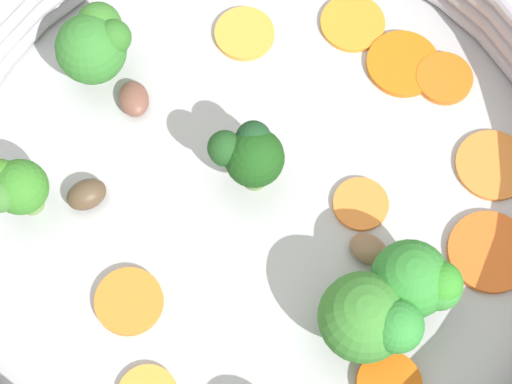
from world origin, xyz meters
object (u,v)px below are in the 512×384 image
object	(u,v)px
broccoli_floret_5	(418,281)
carrot_slice_5	(403,64)
carrot_slice_3	(361,204)
mushroom_piece_0	(134,99)
carrot_slice_0	(493,165)
mushroom_piece_2	(87,194)
carrot_slice_4	(389,384)
broccoli_floret_2	(95,44)
broccoli_floret_3	(243,155)
mushroom_piece_1	(368,249)
carrot_slice_7	(129,301)
carrot_slice_1	(490,252)
carrot_slice_6	(444,78)
carrot_slice_2	(353,23)
broccoli_floret_4	(16,188)
skillet	(256,206)
carrot_slice_9	(241,34)
broccoli_floret_1	(371,317)

from	to	relation	value
broccoli_floret_5	carrot_slice_5	bearing A→B (deg)	173.80
carrot_slice_3	mushroom_piece_0	xyz separation A→B (m)	(-0.07, -0.12, 0.00)
carrot_slice_0	mushroom_piece_2	size ratio (longest dim) A/B	1.88
carrot_slice_4	broccoli_floret_2	size ratio (longest dim) A/B	0.69
broccoli_floret_3	mushroom_piece_2	xyz separation A→B (m)	(0.01, -0.09, -0.02)
mushroom_piece_1	carrot_slice_7	bearing A→B (deg)	-81.39
carrot_slice_1	carrot_slice_3	distance (m)	0.07
broccoli_floret_5	mushroom_piece_2	distance (m)	0.18
carrot_slice_6	mushroom_piece_1	distance (m)	0.12
broccoli_floret_5	mushroom_piece_2	xyz separation A→B (m)	(-0.07, -0.17, -0.03)
carrot_slice_2	carrot_slice_5	xyz separation A→B (m)	(0.03, 0.03, 0.00)
carrot_slice_3	broccoli_floret_3	bearing A→B (deg)	-108.36
broccoli_floret_2	broccoli_floret_4	world-z (taller)	broccoli_floret_2
mushroom_piece_1	broccoli_floret_4	bearing A→B (deg)	-102.05
carrot_slice_3	carrot_slice_0	bearing A→B (deg)	103.54
carrot_slice_3	mushroom_piece_2	bearing A→B (deg)	-95.11
skillet	carrot_slice_4	size ratio (longest dim) A/B	10.24
carrot_slice_1	broccoli_floret_3	world-z (taller)	broccoli_floret_3
carrot_slice_0	carrot_slice_7	distance (m)	0.21
carrot_slice_6	carrot_slice_9	xyz separation A→B (m)	(-0.04, -0.12, -0.00)
carrot_slice_6	mushroom_piece_2	size ratio (longest dim) A/B	1.48
broccoli_floret_4	broccoli_floret_5	bearing A→B (deg)	72.12
mushroom_piece_0	mushroom_piece_1	xyz separation A→B (m)	(0.10, 0.12, 0.00)
carrot_slice_6	carrot_slice_7	xyz separation A→B (m)	(0.12, -0.18, 0.00)
carrot_slice_6	carrot_slice_1	bearing A→B (deg)	5.10
carrot_slice_2	broccoli_floret_4	bearing A→B (deg)	-61.55
carrot_slice_1	broccoli_floret_1	xyz separation A→B (m)	(0.04, -0.07, 0.03)
broccoli_floret_4	carrot_slice_9	bearing A→B (deg)	129.09
carrot_slice_5	mushroom_piece_2	distance (m)	0.20
carrot_slice_9	carrot_slice_5	bearing A→B (deg)	74.27
broccoli_floret_5	mushroom_piece_2	world-z (taller)	broccoli_floret_5
carrot_slice_2	broccoli_floret_1	xyz separation A→B (m)	(0.18, -0.01, 0.03)
broccoli_floret_2	carrot_slice_1	bearing A→B (deg)	58.79
carrot_slice_2	carrot_slice_6	size ratio (longest dim) A/B	1.17
mushroom_piece_1	broccoli_floret_5	bearing A→B (deg)	35.25
broccoli_floret_2	broccoli_floret_3	bearing A→B (deg)	46.97
carrot_slice_1	carrot_slice_3	bearing A→B (deg)	-115.67
broccoli_floret_1	broccoli_floret_5	size ratio (longest dim) A/B	1.02
carrot_slice_1	broccoli_floret_4	distance (m)	0.25
broccoli_floret_2	broccoli_floret_1	bearing A→B (deg)	39.64
mushroom_piece_2	carrot_slice_2	bearing A→B (deg)	122.91
carrot_slice_3	carrot_slice_4	world-z (taller)	carrot_slice_4
carrot_slice_1	carrot_slice_2	xyz separation A→B (m)	(-0.15, -0.06, -0.00)
carrot_slice_4	carrot_slice_6	bearing A→B (deg)	162.86
carrot_slice_0	carrot_slice_3	distance (m)	0.08
skillet	carrot_slice_2	xyz separation A→B (m)	(-0.11, 0.06, 0.01)
mushroom_piece_1	carrot_slice_2	bearing A→B (deg)	177.20
mushroom_piece_0	carrot_slice_2	bearing A→B (deg)	108.68
broccoli_floret_4	carrot_slice_7	bearing A→B (deg)	43.19
mushroom_piece_1	carrot_slice_3	bearing A→B (deg)	-178.47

